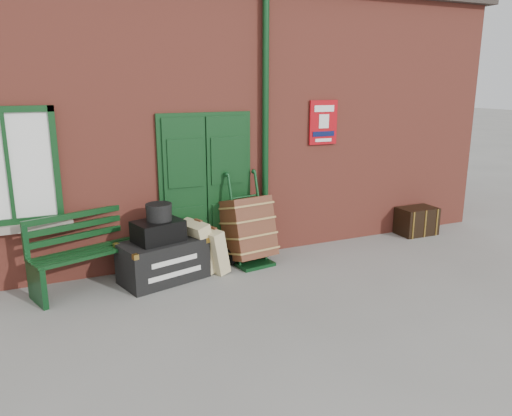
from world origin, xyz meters
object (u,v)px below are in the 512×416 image
bench (95,247)px  houdini_trunk (163,260)px  dark_trunk (417,221)px  porter_trolley (249,229)px

bench → houdini_trunk: size_ratio=1.55×
houdini_trunk → dark_trunk: (4.70, 0.25, -0.04)m
bench → dark_trunk: 5.58m
houdini_trunk → dark_trunk: size_ratio=1.69×
porter_trolley → dark_trunk: 3.36m
houdini_trunk → porter_trolley: (1.35, 0.15, 0.24)m
houdini_trunk → dark_trunk: houdini_trunk is taller
houdini_trunk → dark_trunk: bearing=-12.2°
bench → dark_trunk: bearing=-17.9°
houdini_trunk → porter_trolley: 1.38m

